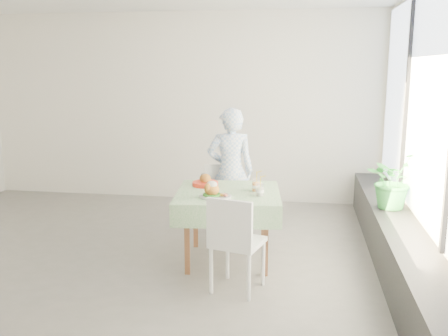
% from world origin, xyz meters
% --- Properties ---
extents(floor, '(6.00, 6.00, 0.00)m').
position_xyz_m(floor, '(0.00, 0.00, 0.00)').
color(floor, '#575552').
rests_on(floor, ground).
extents(wall_back, '(6.00, 0.02, 2.80)m').
position_xyz_m(wall_back, '(0.00, 2.50, 1.40)').
color(wall_back, white).
rests_on(wall_back, ground).
extents(wall_right, '(0.02, 5.00, 2.80)m').
position_xyz_m(wall_right, '(3.00, 0.00, 1.40)').
color(wall_right, white).
rests_on(wall_right, ground).
extents(window_pane, '(0.01, 4.80, 2.18)m').
position_xyz_m(window_pane, '(2.97, 0.00, 1.65)').
color(window_pane, '#D1E0F9').
rests_on(window_pane, ground).
extents(window_ledge, '(0.40, 4.80, 0.50)m').
position_xyz_m(window_ledge, '(2.80, 0.00, 0.25)').
color(window_ledge, black).
rests_on(window_ledge, ground).
extents(cafe_table, '(1.14, 1.14, 0.74)m').
position_xyz_m(cafe_table, '(1.10, 0.06, 0.46)').
color(cafe_table, brown).
rests_on(cafe_table, ground).
extents(chair_far, '(0.49, 0.49, 0.84)m').
position_xyz_m(chair_far, '(0.91, 0.86, 0.26)').
color(chair_far, white).
rests_on(chair_far, ground).
extents(chair_near, '(0.52, 0.52, 0.89)m').
position_xyz_m(chair_near, '(1.29, -0.64, 0.27)').
color(chair_near, white).
rests_on(chair_near, ground).
extents(diner, '(0.62, 0.47, 1.54)m').
position_xyz_m(diner, '(1.00, 0.93, 0.77)').
color(diner, '#8DB1E2').
rests_on(diner, ground).
extents(main_dish, '(0.32, 0.32, 0.16)m').
position_xyz_m(main_dish, '(0.99, -0.19, 0.80)').
color(main_dish, white).
rests_on(main_dish, cafe_table).
extents(juice_cup_orange, '(0.09, 0.09, 0.25)m').
position_xyz_m(juice_cup_orange, '(1.38, 0.12, 0.80)').
color(juice_cup_orange, white).
rests_on(juice_cup_orange, cafe_table).
extents(juice_cup_lemonade, '(0.08, 0.08, 0.24)m').
position_xyz_m(juice_cup_lemonade, '(1.44, -0.06, 0.80)').
color(juice_cup_lemonade, white).
rests_on(juice_cup_lemonade, cafe_table).
extents(second_dish, '(0.28, 0.28, 0.13)m').
position_xyz_m(second_dish, '(0.82, 0.28, 0.78)').
color(second_dish, red).
rests_on(second_dish, cafe_table).
extents(potted_plant, '(0.73, 0.74, 0.62)m').
position_xyz_m(potted_plant, '(2.80, 0.58, 0.81)').
color(potted_plant, '#267335').
rests_on(potted_plant, window_ledge).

